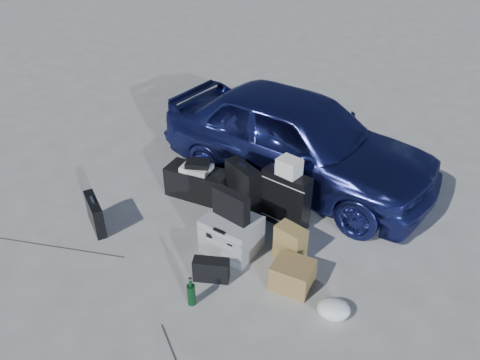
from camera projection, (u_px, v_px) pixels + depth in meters
name	position (u px, v px, depth m)	size (l,w,h in m)	color
ground	(187.00, 266.00, 4.89)	(60.00, 60.00, 0.00)	#AFAFAA
car	(296.00, 138.00, 5.97)	(1.46, 3.62, 1.23)	navy
pelican_case	(232.00, 234.00, 5.01)	(0.56, 0.46, 0.41)	#A1A3A6
laptop_bag	(231.00, 205.00, 4.83)	(0.43, 0.11, 0.32)	black
briefcase	(95.00, 214.00, 5.33)	(0.49, 0.11, 0.38)	black
suitcase_left	(243.00, 189.00, 5.54)	(0.49, 0.18, 0.64)	black
suitcase_right	(286.00, 199.00, 5.33)	(0.56, 0.20, 0.67)	black
white_carton	(289.00, 167.00, 5.08)	(0.24, 0.20, 0.20)	white
duffel_bag	(197.00, 183.00, 5.87)	(0.78, 0.33, 0.39)	black
flat_box_white	(197.00, 168.00, 5.73)	(0.36, 0.27, 0.06)	white
flat_box_black	(198.00, 164.00, 5.70)	(0.29, 0.21, 0.06)	black
kraft_bag	(290.00, 244.00, 4.87)	(0.31, 0.19, 0.42)	olive
cardboard_box	(293.00, 275.00, 4.58)	(0.38, 0.33, 0.29)	olive
plastic_bag	(334.00, 309.00, 4.29)	(0.31, 0.26, 0.17)	white
messenger_bag	(211.00, 270.00, 4.67)	(0.36, 0.13, 0.25)	black
green_bottle	(191.00, 292.00, 4.38)	(0.08, 0.08, 0.32)	black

